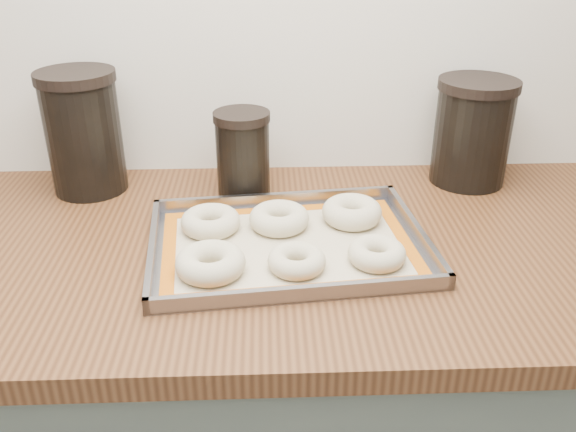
{
  "coord_description": "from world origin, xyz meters",
  "views": [
    {
      "loc": [
        -0.08,
        0.75,
        1.42
      ],
      "look_at": [
        -0.04,
        1.65,
        0.96
      ],
      "focal_mm": 38.0,
      "sensor_mm": 36.0,
      "label": 1
    }
  ],
  "objects_px": {
    "baking_tray": "(288,244)",
    "canister_mid": "(243,153)",
    "bagel_front_right": "(377,253)",
    "canister_left": "(84,132)",
    "bagel_back_mid": "(279,218)",
    "bagel_back_left": "(211,221)",
    "bagel_front_mid": "(297,261)",
    "canister_right": "(472,132)",
    "bagel_front_left": "(211,263)",
    "bagel_back_right": "(352,212)"
  },
  "relations": [
    {
      "from": "canister_mid",
      "to": "canister_right",
      "type": "bearing_deg",
      "value": 5.36
    },
    {
      "from": "bagel_front_left",
      "to": "canister_mid",
      "type": "bearing_deg",
      "value": 81.83
    },
    {
      "from": "bagel_back_right",
      "to": "canister_left",
      "type": "height_order",
      "value": "canister_left"
    },
    {
      "from": "canister_left",
      "to": "canister_mid",
      "type": "bearing_deg",
      "value": -5.98
    },
    {
      "from": "bagel_front_left",
      "to": "bagel_back_left",
      "type": "relative_size",
      "value": 1.05
    },
    {
      "from": "bagel_front_mid",
      "to": "canister_mid",
      "type": "relative_size",
      "value": 0.55
    },
    {
      "from": "bagel_back_mid",
      "to": "canister_right",
      "type": "bearing_deg",
      "value": 26.97
    },
    {
      "from": "bagel_front_mid",
      "to": "bagel_front_left",
      "type": "bearing_deg",
      "value": -177.26
    },
    {
      "from": "bagel_front_right",
      "to": "canister_right",
      "type": "xyz_separation_m",
      "value": [
        0.25,
        0.33,
        0.09
      ]
    },
    {
      "from": "bagel_front_mid",
      "to": "bagel_back_left",
      "type": "bearing_deg",
      "value": 137.13
    },
    {
      "from": "baking_tray",
      "to": "bagel_front_right",
      "type": "height_order",
      "value": "bagel_front_right"
    },
    {
      "from": "baking_tray",
      "to": "bagel_front_mid",
      "type": "xyz_separation_m",
      "value": [
        0.01,
        -0.08,
        0.01
      ]
    },
    {
      "from": "bagel_front_right",
      "to": "bagel_back_left",
      "type": "distance_m",
      "value": 0.3
    },
    {
      "from": "bagel_front_mid",
      "to": "bagel_back_mid",
      "type": "height_order",
      "value": "bagel_back_mid"
    },
    {
      "from": "baking_tray",
      "to": "canister_right",
      "type": "bearing_deg",
      "value": 34.66
    },
    {
      "from": "baking_tray",
      "to": "canister_left",
      "type": "relative_size",
      "value": 2.03
    },
    {
      "from": "bagel_front_left",
      "to": "canister_left",
      "type": "relative_size",
      "value": 0.45
    },
    {
      "from": "bagel_front_right",
      "to": "bagel_back_mid",
      "type": "relative_size",
      "value": 0.88
    },
    {
      "from": "bagel_front_right",
      "to": "bagel_back_mid",
      "type": "height_order",
      "value": "bagel_back_mid"
    },
    {
      "from": "canister_left",
      "to": "canister_right",
      "type": "height_order",
      "value": "canister_left"
    },
    {
      "from": "bagel_back_right",
      "to": "bagel_back_left",
      "type": "bearing_deg",
      "value": -174.68
    },
    {
      "from": "bagel_front_left",
      "to": "bagel_back_left",
      "type": "xyz_separation_m",
      "value": [
        -0.01,
        0.14,
        -0.0
      ]
    },
    {
      "from": "baking_tray",
      "to": "canister_mid",
      "type": "relative_size",
      "value": 2.92
    },
    {
      "from": "bagel_front_mid",
      "to": "bagel_back_right",
      "type": "xyz_separation_m",
      "value": [
        0.11,
        0.16,
        0.0
      ]
    },
    {
      "from": "canister_right",
      "to": "bagel_front_right",
      "type": "bearing_deg",
      "value": -126.77
    },
    {
      "from": "bagel_front_left",
      "to": "canister_mid",
      "type": "xyz_separation_m",
      "value": [
        0.04,
        0.31,
        0.06
      ]
    },
    {
      "from": "baking_tray",
      "to": "bagel_back_right",
      "type": "xyz_separation_m",
      "value": [
        0.12,
        0.08,
        0.02
      ]
    },
    {
      "from": "bagel_back_left",
      "to": "bagel_back_right",
      "type": "height_order",
      "value": "bagel_back_right"
    },
    {
      "from": "bagel_front_right",
      "to": "canister_left",
      "type": "bearing_deg",
      "value": 149.18
    },
    {
      "from": "bagel_front_mid",
      "to": "bagel_back_right",
      "type": "distance_m",
      "value": 0.19
    },
    {
      "from": "bagel_front_right",
      "to": "bagel_back_left",
      "type": "height_order",
      "value": "bagel_back_left"
    },
    {
      "from": "canister_mid",
      "to": "bagel_front_mid",
      "type": "bearing_deg",
      "value": -73.19
    },
    {
      "from": "canister_mid",
      "to": "bagel_back_right",
      "type": "bearing_deg",
      "value": -35.5
    },
    {
      "from": "bagel_front_right",
      "to": "bagel_back_mid",
      "type": "bearing_deg",
      "value": 140.74
    },
    {
      "from": "canister_right",
      "to": "bagel_back_mid",
      "type": "bearing_deg",
      "value": -153.03
    },
    {
      "from": "bagel_back_right",
      "to": "canister_right",
      "type": "xyz_separation_m",
      "value": [
        0.27,
        0.19,
        0.08
      ]
    },
    {
      "from": "canister_mid",
      "to": "bagel_back_mid",
      "type": "bearing_deg",
      "value": -67.25
    },
    {
      "from": "baking_tray",
      "to": "canister_mid",
      "type": "distance_m",
      "value": 0.25
    },
    {
      "from": "bagel_front_right",
      "to": "canister_mid",
      "type": "height_order",
      "value": "canister_mid"
    },
    {
      "from": "baking_tray",
      "to": "bagel_back_mid",
      "type": "bearing_deg",
      "value": 101.72
    },
    {
      "from": "baking_tray",
      "to": "bagel_front_right",
      "type": "distance_m",
      "value": 0.15
    },
    {
      "from": "bagel_back_left",
      "to": "canister_mid",
      "type": "distance_m",
      "value": 0.18
    },
    {
      "from": "bagel_back_mid",
      "to": "canister_right",
      "type": "relative_size",
      "value": 0.5
    },
    {
      "from": "bagel_back_left",
      "to": "bagel_back_mid",
      "type": "xyz_separation_m",
      "value": [
        0.12,
        0.01,
        0.0
      ]
    },
    {
      "from": "bagel_back_left",
      "to": "bagel_front_left",
      "type": "bearing_deg",
      "value": -85.79
    },
    {
      "from": "canister_left",
      "to": "canister_right",
      "type": "distance_m",
      "value": 0.78
    },
    {
      "from": "baking_tray",
      "to": "bagel_back_left",
      "type": "distance_m",
      "value": 0.15
    },
    {
      "from": "canister_left",
      "to": "bagel_front_mid",
      "type": "bearing_deg",
      "value": -39.59
    },
    {
      "from": "bagel_front_left",
      "to": "bagel_front_mid",
      "type": "distance_m",
      "value": 0.13
    },
    {
      "from": "baking_tray",
      "to": "canister_left",
      "type": "xyz_separation_m",
      "value": [
        -0.39,
        0.26,
        0.11
      ]
    }
  ]
}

